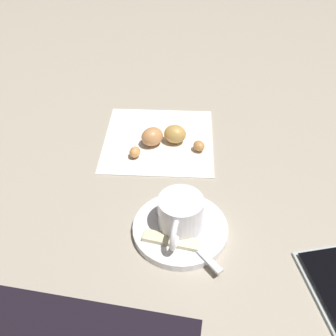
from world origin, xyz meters
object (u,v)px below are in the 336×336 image
(espresso_cup, at_px, (180,214))
(napkin, at_px, (158,140))
(sugar_packet, at_px, (171,240))
(saucer, at_px, (180,229))
(teaspoon, at_px, (177,226))
(croissant, at_px, (165,137))

(espresso_cup, relative_size, napkin, 0.47)
(espresso_cup, height_order, sugar_packet, espresso_cup)
(espresso_cup, bearing_deg, sugar_packet, 164.43)
(saucer, distance_m, espresso_cup, 0.03)
(teaspoon, relative_size, napkin, 0.56)
(napkin, xyz_separation_m, croissant, (-0.01, -0.01, 0.02))
(sugar_packet, height_order, napkin, sugar_packet)
(espresso_cup, distance_m, napkin, 0.20)
(croissant, bearing_deg, teaspoon, -165.17)
(teaspoon, xyz_separation_m, sugar_packet, (-0.02, 0.00, 0.00))
(teaspoon, distance_m, croissant, 0.18)
(saucer, relative_size, espresso_cup, 1.47)
(saucer, xyz_separation_m, teaspoon, (-0.00, 0.00, 0.01))
(teaspoon, bearing_deg, sugar_packet, 171.19)
(sugar_packet, bearing_deg, espresso_cup, 79.02)
(sugar_packet, bearing_deg, saucer, 78.67)
(saucer, height_order, espresso_cup, espresso_cup)
(espresso_cup, height_order, teaspoon, espresso_cup)
(croissant, bearing_deg, napkin, 47.41)
(espresso_cup, xyz_separation_m, napkin, (0.19, 0.06, -0.03))
(sugar_packet, bearing_deg, teaspoon, 85.78)
(sugar_packet, bearing_deg, napkin, 109.49)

